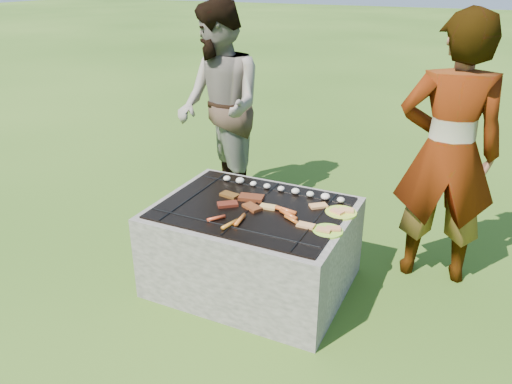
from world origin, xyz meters
TOP-DOWN VIEW (x-y plane):
  - lawn at (0.00, 0.00)m, footprint 60.00×60.00m
  - fire_pit at (0.00, 0.00)m, footprint 1.30×1.00m
  - mushrooms at (0.08, 0.32)m, footprint 0.94×0.06m
  - pork_slabs at (-0.10, 0.04)m, footprint 0.38×0.30m
  - sausages at (0.14, -0.13)m, footprint 0.55×0.43m
  - bread_on_grate at (0.31, 0.04)m, footprint 0.43×0.40m
  - plate_far at (0.56, 0.18)m, footprint 0.23×0.23m
  - plate_near at (0.56, -0.10)m, footprint 0.23×0.23m
  - cook at (1.13, 0.70)m, footprint 0.76×0.57m
  - bystander at (-0.88, 1.12)m, footprint 1.15×1.13m

SIDE VIEW (x-z plane):
  - lawn at x=0.00m, z-range 0.00..0.00m
  - fire_pit at x=0.00m, z-range -0.03..0.59m
  - plate_near at x=0.56m, z-range 0.60..0.62m
  - plate_far at x=0.56m, z-range 0.59..0.62m
  - bread_on_grate at x=0.31m, z-range 0.61..0.63m
  - pork_slabs at x=-0.10m, z-range 0.61..0.64m
  - sausages at x=0.14m, z-range 0.61..0.64m
  - mushrooms at x=0.08m, z-range 0.61..0.65m
  - bystander at x=-0.88m, z-range 0.00..1.87m
  - cook at x=1.13m, z-range 0.00..1.88m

